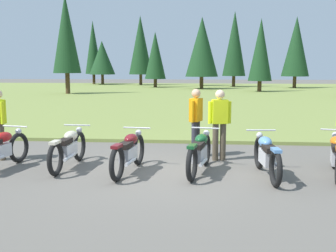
% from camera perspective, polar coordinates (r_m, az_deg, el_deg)
% --- Properties ---
extents(ground_plane, '(140.00, 140.00, 0.00)m').
position_cam_1_polar(ground_plane, '(8.60, -0.37, -6.51)').
color(ground_plane, '#605B54').
extents(grass_moorland, '(80.00, 44.00, 0.10)m').
position_cam_1_polar(grass_moorland, '(33.68, 3.89, 4.48)').
color(grass_moorland, olive).
rests_on(grass_moorland, ground).
extents(forest_treeline, '(37.02, 25.00, 8.47)m').
position_cam_1_polar(forest_treeline, '(43.48, 6.92, 10.98)').
color(forest_treeline, '#47331E').
rests_on(forest_treeline, ground).
extents(motorcycle_cream, '(0.62, 2.10, 0.88)m').
position_cam_1_polar(motorcycle_cream, '(9.19, -13.74, -2.99)').
color(motorcycle_cream, black).
rests_on(motorcycle_cream, ground).
extents(motorcycle_maroon, '(0.62, 2.09, 0.88)m').
position_cam_1_polar(motorcycle_maroon, '(8.56, -5.50, -3.61)').
color(motorcycle_maroon, black).
rests_on(motorcycle_maroon, ground).
extents(motorcycle_british_green, '(0.67, 2.08, 0.88)m').
position_cam_1_polar(motorcycle_british_green, '(8.52, 4.46, -3.65)').
color(motorcycle_british_green, black).
rests_on(motorcycle_british_green, ground).
extents(motorcycle_sky_blue, '(0.62, 2.10, 0.88)m').
position_cam_1_polar(motorcycle_sky_blue, '(8.40, 13.64, -4.02)').
color(motorcycle_sky_blue, black).
rests_on(motorcycle_sky_blue, ground).
extents(rider_checking_bike, '(0.33, 0.52, 1.67)m').
position_cam_1_polar(rider_checking_bike, '(10.00, 3.91, 1.07)').
color(rider_checking_bike, '#2D2D38').
rests_on(rider_checking_bike, ground).
extents(rider_near_row_end, '(0.54, 0.29, 1.67)m').
position_cam_1_polar(rider_near_row_end, '(9.63, 7.22, 0.76)').
color(rider_near_row_end, '#4C4233').
rests_on(rider_near_row_end, ground).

